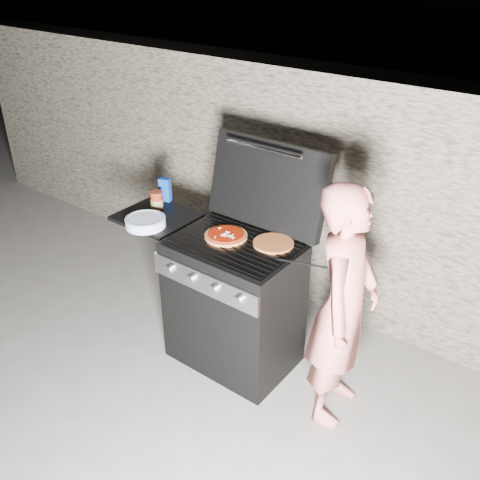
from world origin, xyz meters
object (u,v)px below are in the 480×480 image
Objects in this scene: pizza_topped at (226,235)px; person at (344,308)px; gas_grill at (205,290)px; sauce_jar at (157,200)px.

pizza_topped is 0.87m from person.
pizza_topped is at bearing 10.96° from gas_grill.
gas_grill is 0.89× the size of person.
person is at bearing -2.25° from sauce_jar.
gas_grill is at bearing -169.04° from pizza_topped.
pizza_topped is (0.16, 0.03, 0.47)m from gas_grill.
person is (1.02, 0.02, 0.30)m from gas_grill.
person is at bearing -1.09° from pizza_topped.
gas_grill is at bearing 80.39° from person.
gas_grill is 0.71m from sauce_jar.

